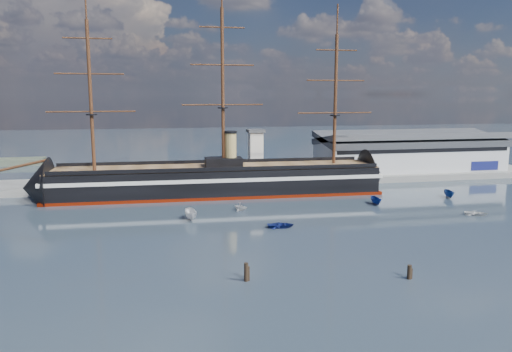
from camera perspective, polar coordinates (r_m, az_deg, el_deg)
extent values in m
plane|color=#273946|center=(120.99, 1.77, -3.76)|extent=(600.00, 600.00, 0.00)
cube|color=slate|center=(157.60, 2.22, -0.69)|extent=(180.00, 18.00, 2.00)
cube|color=#B7BABC|center=(177.93, 17.10, 2.33)|extent=(62.00, 20.00, 10.00)
cube|color=#3F4247|center=(177.38, 17.18, 4.13)|extent=(63.00, 21.00, 2.00)
cube|color=silver|center=(151.82, -0.05, 2.37)|extent=(4.00, 4.00, 14.00)
cube|color=#3F4247|center=(151.10, -0.05, 5.19)|extent=(5.00, 5.00, 1.00)
cube|color=black|center=(137.60, -4.54, -0.49)|extent=(88.48, 18.89, 7.00)
cube|color=silver|center=(137.40, -4.54, 0.01)|extent=(90.49, 19.20, 1.00)
cube|color=#5C1001|center=(138.27, -4.52, -1.98)|extent=(90.49, 19.16, 0.90)
cone|color=black|center=(139.71, -23.81, -1.24)|extent=(14.51, 16.13, 15.68)
cone|color=black|center=(150.67, 13.29, 0.03)|extent=(11.51, 16.03, 15.68)
cube|color=brown|center=(137.04, -4.56, 1.00)|extent=(88.44, 17.61, 0.40)
cube|color=black|center=(137.11, -3.73, 1.60)|extent=(10.19, 6.33, 2.50)
cylinder|color=tan|center=(136.98, -2.92, 3.08)|extent=(3.20, 3.20, 9.00)
cylinder|color=#381E0F|center=(140.18, -26.15, 0.83)|extent=(17.77, 1.28, 4.43)
cylinder|color=#381E0F|center=(135.34, -18.38, 8.61)|extent=(0.90, 0.90, 38.00)
cylinder|color=#381E0F|center=(135.88, -3.82, 9.90)|extent=(0.90, 0.90, 42.00)
cylinder|color=#381E0F|center=(143.91, 9.05, 8.58)|extent=(0.90, 0.90, 36.00)
imported|color=silver|center=(110.95, -7.42, -5.04)|extent=(7.53, 2.98, 2.98)
imported|color=navy|center=(104.22, 2.83, -5.91)|extent=(1.81, 3.60, 1.61)
imported|color=navy|center=(128.84, 13.56, -3.21)|extent=(6.16, 2.69, 2.40)
imported|color=silver|center=(119.18, -1.78, -3.96)|extent=(5.96, 5.81, 2.13)
imported|color=silver|center=(125.00, 23.84, -4.14)|extent=(2.70, 3.28, 1.44)
imported|color=navy|center=(143.12, 21.19, -2.34)|extent=(6.72, 4.00, 2.53)
cylinder|color=black|center=(75.52, -1.13, -11.92)|extent=(0.64, 0.64, 3.52)
cylinder|color=black|center=(79.70, 17.08, -11.19)|extent=(0.64, 0.64, 2.88)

